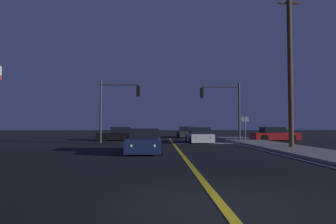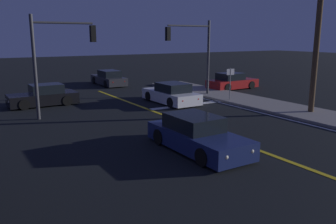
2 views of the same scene
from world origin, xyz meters
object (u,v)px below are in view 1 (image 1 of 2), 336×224
at_px(traffic_signal_near_right, 225,102).
at_px(utility_pole_right, 290,62).
at_px(car_far_approaching_white, 199,136).
at_px(street_sign_corner, 245,125).
at_px(car_lead_oncoming_charcoal, 185,133).
at_px(car_mid_block_navy, 144,142).
at_px(car_distant_tail_black, 119,135).
at_px(traffic_signal_far_left, 115,101).
at_px(car_parked_curb_red, 274,135).

distance_m(traffic_signal_near_right, utility_pole_right, 8.66).
relative_size(car_far_approaching_white, street_sign_corner, 2.02).
bearing_deg(car_lead_oncoming_charcoal, car_mid_block_navy, -102.27).
bearing_deg(car_mid_block_navy, utility_pole_right, -169.39).
bearing_deg(car_far_approaching_white, utility_pole_right, -55.70).
height_order(car_distant_tail_black, traffic_signal_far_left, traffic_signal_far_left).
bearing_deg(car_parked_curb_red, car_mid_block_navy, -48.12).
bearing_deg(traffic_signal_near_right, car_parked_curb_red, -162.17).
distance_m(car_far_approaching_white, car_mid_block_navy, 9.80).
height_order(car_mid_block_navy, traffic_signal_far_left, traffic_signal_far_left).
relative_size(car_parked_curb_red, car_mid_block_navy, 0.95).
distance_m(car_parked_curb_red, traffic_signal_near_right, 6.23).
xyz_separation_m(car_far_approaching_white, street_sign_corner, (3.54, -1.70, 0.94)).
relative_size(car_far_approaching_white, utility_pole_right, 0.42).
bearing_deg(traffic_signal_near_right, car_far_approaching_white, 23.62).
bearing_deg(traffic_signal_far_left, car_parked_curb_red, 11.64).
height_order(traffic_signal_near_right, utility_pole_right, utility_pole_right).
distance_m(car_mid_block_navy, street_sign_corner, 10.62).
bearing_deg(utility_pole_right, traffic_signal_far_left, 151.25).
xyz_separation_m(car_far_approaching_white, utility_pole_right, (4.94, -6.97, 5.03)).
relative_size(car_lead_oncoming_charcoal, street_sign_corner, 2.09).
height_order(car_distant_tail_black, street_sign_corner, street_sign_corner).
relative_size(car_mid_block_navy, utility_pole_right, 0.43).
distance_m(car_far_approaching_white, traffic_signal_far_left, 7.80).
xyz_separation_m(car_distant_tail_black, street_sign_corner, (10.88, -5.19, 0.94)).
xyz_separation_m(car_lead_oncoming_charcoal, traffic_signal_far_left, (-6.97, -10.64, 2.99)).
relative_size(car_mid_block_navy, traffic_signal_far_left, 0.87).
xyz_separation_m(car_far_approaching_white, car_lead_oncoming_charcoal, (-0.23, 10.34, -0.00)).
distance_m(car_lead_oncoming_charcoal, car_mid_block_navy, 19.57).
bearing_deg(traffic_signal_near_right, car_lead_oncoming_charcoal, -73.49).
bearing_deg(car_lead_oncoming_charcoal, car_parked_curb_red, -43.94).
height_order(car_lead_oncoming_charcoal, car_mid_block_navy, same).
relative_size(car_parked_curb_red, car_distant_tail_black, 1.05).
height_order(car_parked_curb_red, car_distant_tail_black, same).
bearing_deg(traffic_signal_near_right, car_mid_block_navy, 55.44).
xyz_separation_m(car_parked_curb_red, car_distant_tail_black, (-15.04, 0.72, -0.00)).
distance_m(car_lead_oncoming_charcoal, car_distant_tail_black, 9.88).
xyz_separation_m(traffic_signal_far_left, utility_pole_right, (12.14, -6.66, 2.04)).
bearing_deg(car_mid_block_navy, street_sign_corner, -138.49).
bearing_deg(car_mid_block_navy, car_far_approaching_white, -116.70).
relative_size(car_far_approaching_white, traffic_signal_far_left, 0.85).
distance_m(utility_pole_right, street_sign_corner, 6.81).
height_order(car_parked_curb_red, car_mid_block_navy, same).
height_order(car_parked_curb_red, traffic_signal_near_right, traffic_signal_near_right).
xyz_separation_m(car_lead_oncoming_charcoal, street_sign_corner, (3.77, -12.04, 0.94)).
height_order(car_far_approaching_white, car_mid_block_navy, same).
height_order(car_lead_oncoming_charcoal, street_sign_corner, street_sign_corner).
distance_m(traffic_signal_near_right, traffic_signal_far_left, 9.81).
bearing_deg(car_far_approaching_white, car_lead_oncoming_charcoal, 90.26).
height_order(car_far_approaching_white, traffic_signal_near_right, traffic_signal_near_right).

